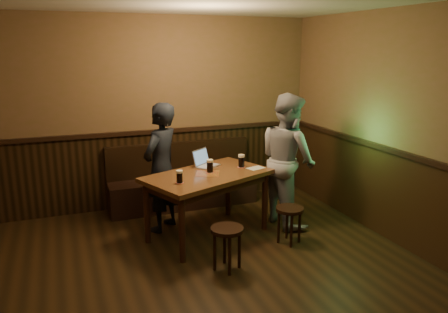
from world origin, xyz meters
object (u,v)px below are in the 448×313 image
object	(u,v)px
pub_table	(208,182)
person_suit	(161,168)
pint_left	(179,177)
bench	(183,186)
stool_right	(290,215)
pint_mid	(210,166)
pint_right	(241,161)
stool_left	(227,236)
person_grey	(288,159)
laptop	(205,162)

from	to	relation	value
pub_table	person_suit	distance (m)	0.66
person_suit	pint_left	bearing A→B (deg)	51.39
bench	pub_table	bearing A→B (deg)	-90.00
bench	person_suit	bearing A→B (deg)	-122.88
pub_table	person_suit	world-z (taller)	person_suit
bench	person_suit	distance (m)	1.04
stool_right	person_suit	xyz separation A→B (m)	(-1.34, 0.99, 0.47)
stool_right	pint_mid	world-z (taller)	pint_mid
pint_right	stool_left	bearing A→B (deg)	-120.45
pint_left	pint_mid	world-z (taller)	pint_mid
pint_right	stool_right	bearing A→B (deg)	-63.17
stool_right	pint_mid	size ratio (longest dim) A/B	2.71
pub_table	pint_right	size ratio (longest dim) A/B	10.22
bench	pint_left	distance (m)	1.60
stool_left	pint_left	xyz separation A→B (m)	(-0.33, 0.65, 0.51)
stool_right	pint_right	distance (m)	0.94
person_suit	person_grey	bearing A→B (deg)	123.28
stool_left	pint_right	bearing A→B (deg)	59.55
stool_right	person_suit	bearing A→B (deg)	143.56
pub_table	person_grey	distance (m)	1.16
stool_right	person_grey	bearing A→B (deg)	64.46
pub_table	stool_left	world-z (taller)	pub_table
pint_mid	pint_right	size ratio (longest dim) A/B	0.98
stool_right	bench	bearing A→B (deg)	116.10
stool_left	pint_mid	size ratio (longest dim) A/B	2.86
stool_right	person_grey	world-z (taller)	person_grey
pint_left	pint_mid	bearing A→B (deg)	31.34
pint_left	pint_mid	size ratio (longest dim) A/B	0.91
pint_mid	bench	bearing A→B (deg)	92.15
bench	laptop	size ratio (longest dim) A/B	5.44
pint_right	laptop	bearing A→B (deg)	153.15
stool_left	stool_right	bearing A→B (deg)	19.67
stool_left	person_suit	world-z (taller)	person_suit
pint_left	stool_right	bearing A→B (deg)	-13.81
stool_left	laptop	world-z (taller)	laptop
pint_right	person_suit	bearing A→B (deg)	163.06
bench	person_grey	size ratio (longest dim) A/B	1.24
pint_left	person_suit	world-z (taller)	person_suit
stool_left	pint_mid	xyz separation A→B (m)	(0.14, 0.94, 0.52)
bench	pint_mid	distance (m)	1.29
stool_right	person_suit	size ratio (longest dim) A/B	0.27
pub_table	stool_left	xyz separation A→B (m)	(-0.10, -0.91, -0.33)
person_suit	stool_left	bearing A→B (deg)	62.79
pint_left	person_suit	size ratio (longest dim) A/B	0.09
person_grey	laptop	bearing A→B (deg)	70.44
person_suit	pub_table	bearing A→B (deg)	95.52
person_grey	bench	bearing A→B (deg)	41.26
stool_left	laptop	distance (m)	1.35
pint_mid	person_grey	bearing A→B (deg)	0.23
stool_left	laptop	xyz separation A→B (m)	(0.17, 1.24, 0.50)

